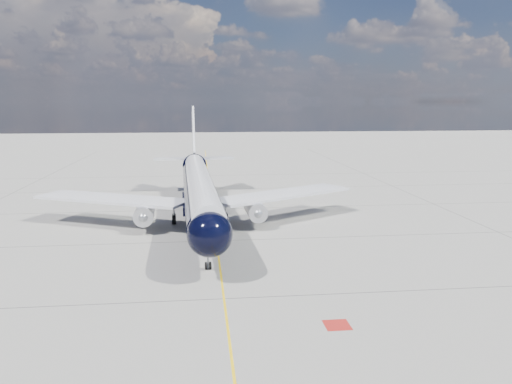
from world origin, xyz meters
TOP-DOWN VIEW (x-y plane):
  - ground at (0.00, 30.00)m, footprint 320.00×320.00m
  - taxiway_centerline at (0.00, 25.00)m, footprint 0.16×160.00m
  - red_marking at (6.80, -10.00)m, footprint 1.60×1.60m
  - main_airliner at (-1.62, 17.88)m, footprint 37.15×45.21m

SIDE VIEW (x-z plane):
  - ground at x=0.00m, z-range 0.00..0.00m
  - taxiway_centerline at x=0.00m, z-range 0.00..0.01m
  - red_marking at x=6.80m, z-range 0.00..0.01m
  - main_airliner at x=-1.62m, z-range -2.48..10.59m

